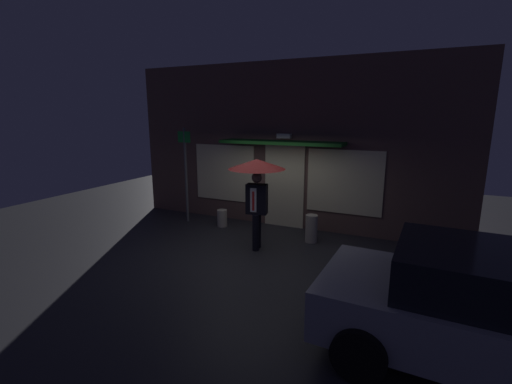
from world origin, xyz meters
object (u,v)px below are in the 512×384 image
(parked_car, at_px, (501,313))
(street_sign_post, at_px, (186,170))
(sidewalk_bollard_2, at_px, (222,218))
(person_with_umbrella, at_px, (257,176))
(sidewalk_bollard, at_px, (311,229))

(parked_car, bearing_deg, street_sign_post, 155.56)
(sidewalk_bollard_2, bearing_deg, person_with_umbrella, -35.56)
(parked_car, xyz_separation_m, sidewalk_bollard_2, (-5.73, 3.47, -0.52))
(parked_car, relative_size, sidewalk_bollard_2, 9.07)
(person_with_umbrella, relative_size, sidewalk_bollard_2, 4.44)
(street_sign_post, bearing_deg, parked_car, -26.85)
(sidewalk_bollard_2, bearing_deg, sidewalk_bollard, -3.44)
(parked_car, xyz_separation_m, sidewalk_bollard, (-3.19, 3.32, -0.42))
(sidewalk_bollard, bearing_deg, parked_car, -46.12)
(person_with_umbrella, distance_m, sidewalk_bollard, 1.93)
(person_with_umbrella, height_order, sidewalk_bollard, person_with_umbrella)
(street_sign_post, distance_m, sidewalk_bollard, 3.87)
(parked_car, bearing_deg, sidewalk_bollard, 136.28)
(parked_car, distance_m, street_sign_post, 7.75)
(person_with_umbrella, height_order, street_sign_post, street_sign_post)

